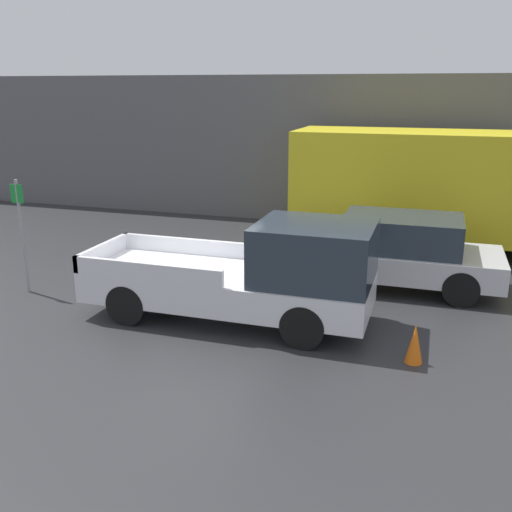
% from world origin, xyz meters
% --- Properties ---
extents(ground_plane, '(60.00, 60.00, 0.00)m').
position_xyz_m(ground_plane, '(0.00, 0.00, 0.00)').
color(ground_plane, '#2D2D30').
extents(building_wall, '(28.00, 0.15, 4.78)m').
position_xyz_m(building_wall, '(0.00, 8.48, 2.39)').
color(building_wall, '#56565B').
rests_on(building_wall, ground).
extents(pickup_truck, '(5.57, 1.97, 2.04)m').
position_xyz_m(pickup_truck, '(1.48, -0.19, 0.96)').
color(pickup_truck, silver).
rests_on(pickup_truck, ground).
extents(car, '(4.70, 2.00, 1.65)m').
position_xyz_m(car, '(3.90, 2.76, 0.84)').
color(car, silver).
rests_on(car, ground).
extents(delivery_truck, '(8.02, 2.57, 3.26)m').
position_xyz_m(delivery_truck, '(4.45, 6.22, 1.75)').
color(delivery_truck, gold).
rests_on(delivery_truck, ground).
extents(parking_sign, '(0.30, 0.07, 2.52)m').
position_xyz_m(parking_sign, '(-3.87, -0.14, 1.42)').
color(parking_sign, gray).
rests_on(parking_sign, ground).
extents(traffic_cone, '(0.30, 0.30, 0.67)m').
position_xyz_m(traffic_cone, '(4.52, -1.05, 0.34)').
color(traffic_cone, orange).
rests_on(traffic_cone, ground).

